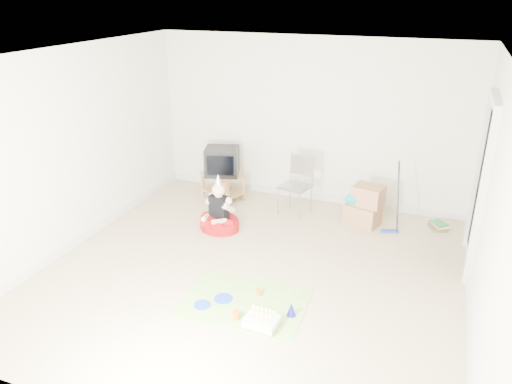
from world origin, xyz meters
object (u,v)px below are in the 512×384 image
(crt_tv, at_px, (222,161))
(seated_woman, at_px, (219,217))
(folding_chair, at_px, (295,186))
(cardboard_boxes, at_px, (364,206))
(birthday_cake, at_px, (262,322))
(tv_stand, at_px, (223,184))

(crt_tv, xyz_separation_m, seated_woman, (0.43, -1.07, -0.46))
(crt_tv, relative_size, seated_woman, 0.62)
(folding_chair, distance_m, seated_woman, 1.27)
(folding_chair, bearing_deg, cardboard_boxes, 0.55)
(cardboard_boxes, distance_m, seated_woman, 2.12)
(cardboard_boxes, relative_size, birthday_cake, 1.71)
(cardboard_boxes, bearing_deg, birthday_cake, -101.38)
(tv_stand, relative_size, folding_chair, 0.84)
(tv_stand, height_order, birthday_cake, tv_stand)
(tv_stand, bearing_deg, seated_woman, -67.84)
(seated_woman, bearing_deg, folding_chair, 46.64)
(cardboard_boxes, bearing_deg, crt_tv, 176.35)
(crt_tv, relative_size, folding_chair, 0.57)
(tv_stand, xyz_separation_m, crt_tv, (0.00, 0.00, 0.39))
(tv_stand, xyz_separation_m, birthday_cake, (1.78, -2.93, -0.20))
(folding_chair, bearing_deg, seated_woman, -133.36)
(cardboard_boxes, height_order, birthday_cake, cardboard_boxes)
(crt_tv, distance_m, seated_woman, 1.24)
(cardboard_boxes, bearing_deg, tv_stand, 176.35)
(seated_woman, bearing_deg, tv_stand, 112.16)
(tv_stand, distance_m, folding_chair, 1.31)
(cardboard_boxes, height_order, seated_woman, seated_woman)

